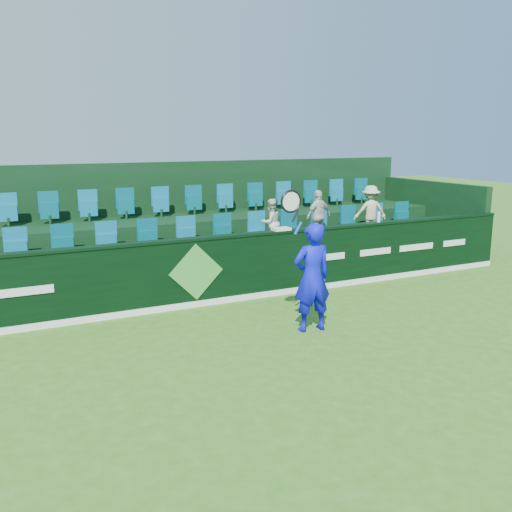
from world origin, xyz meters
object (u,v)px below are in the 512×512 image
spectator_left (271,222)px  spectator_right (370,211)px  spectator_middle (318,216)px  towel (281,229)px  tennis_player (312,277)px  drinks_bottle (379,217)px

spectator_left → spectator_right: bearing=172.6°
spectator_middle → towel: bearing=23.8°
tennis_player → spectator_middle: 4.09m
tennis_player → drinks_bottle: 3.92m
spectator_middle → spectator_right: spectator_right is taller
towel → spectator_left: bearing=72.0°
tennis_player → drinks_bottle: size_ratio=10.47×
tennis_player → towel: bearing=73.5°
spectator_middle → drinks_bottle: spectator_middle is taller
spectator_right → towel: (-3.15, -1.12, -0.05)m
tennis_player → spectator_right: 5.11m
tennis_player → spectator_left: size_ratio=2.33×
spectator_right → spectator_middle: bearing=19.5°
spectator_right → towel: spectator_right is taller
tennis_player → towel: (0.66, 2.24, 0.44)m
towel → drinks_bottle: 2.52m
tennis_player → towel: tennis_player is taller
spectator_right → towel: bearing=39.1°
spectator_left → spectator_middle: 1.27m
spectator_middle → drinks_bottle: bearing=117.5°
tennis_player → drinks_bottle: tennis_player is taller
towel → spectator_middle: bearing=34.4°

